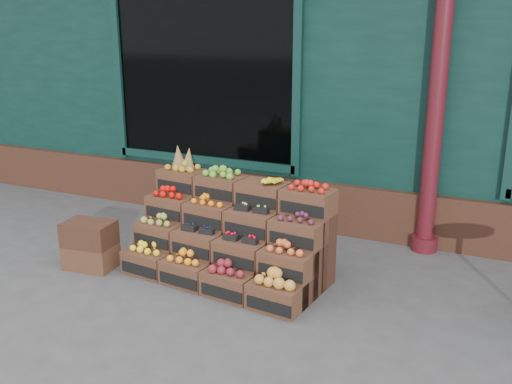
% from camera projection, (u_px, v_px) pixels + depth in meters
% --- Properties ---
extents(ground, '(60.00, 60.00, 0.00)m').
position_uv_depth(ground, '(243.00, 309.00, 4.95)').
color(ground, '#47474A').
rests_on(ground, ground).
extents(shop_facade, '(12.00, 6.24, 4.80)m').
position_uv_depth(shop_facade, '(389.00, 23.00, 8.72)').
color(shop_facade, black).
rests_on(shop_facade, ground).
extents(crate_display, '(1.99, 1.12, 1.19)m').
position_uv_depth(crate_display, '(230.00, 239.00, 5.54)').
color(crate_display, '#4E2E1F').
rests_on(crate_display, ground).
extents(spare_crates, '(0.52, 0.39, 0.49)m').
position_uv_depth(spare_crates, '(90.00, 245.00, 5.73)').
color(spare_crates, '#4E2E1F').
rests_on(spare_crates, ground).
extents(shopkeeper, '(0.75, 0.62, 1.75)m').
position_uv_depth(shopkeeper, '(208.00, 134.00, 8.08)').
color(shopkeeper, '#1B6121').
rests_on(shopkeeper, ground).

